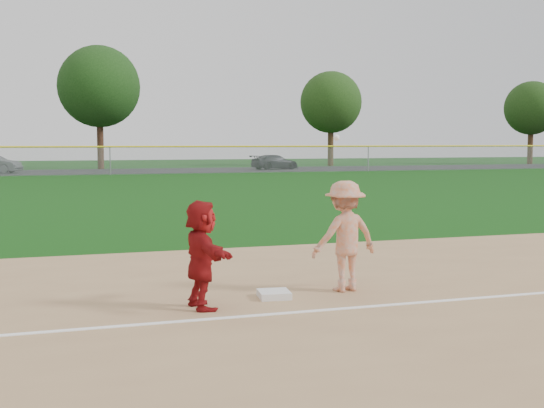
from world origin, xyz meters
name	(u,v)px	position (x,y,z in m)	size (l,w,h in m)	color
ground	(302,299)	(0.00, 0.00, 0.00)	(160.00, 160.00, 0.00)	#0E3F0C
foul_line	(321,310)	(0.00, -0.80, 0.03)	(60.00, 0.10, 0.01)	white
parking_asphalt	(105,171)	(0.00, 46.00, 0.01)	(120.00, 10.00, 0.01)	black
first_base	(274,294)	(-0.39, 0.15, 0.07)	(0.46, 0.46, 0.10)	silver
base_runner	(201,254)	(-1.55, -0.17, 0.78)	(1.41, 0.45, 1.52)	maroon
car_right	(275,162)	(14.08, 45.90, 0.62)	(1.72, 4.23, 1.23)	black
first_base_play	(345,236)	(0.82, 0.30, 0.88)	(1.20, 0.80, 2.44)	#ABABAE
outfield_fence	(110,147)	(0.00, 40.00, 1.96)	(110.00, 0.12, 110.00)	#999EA0
tree_2	(99,87)	(0.00, 51.50, 7.06)	(7.00, 7.00, 10.58)	#351E13
tree_3	(331,102)	(22.00, 52.80, 6.16)	(6.00, 6.00, 9.19)	#382614
tree_4	(532,108)	(44.00, 51.20, 5.85)	(5.60, 5.60, 8.67)	#3A2415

